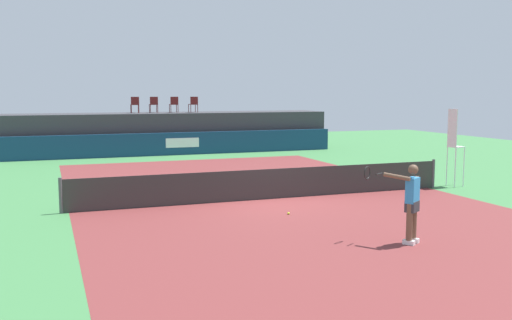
# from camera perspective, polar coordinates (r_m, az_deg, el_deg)

# --- Properties ---
(ground_plane) EXTENTS (48.00, 48.00, 0.00)m
(ground_plane) POSITION_cam_1_polar(r_m,az_deg,el_deg) (20.79, -1.73, -2.47)
(ground_plane) COLOR #3D7A42
(court_inner) EXTENTS (12.00, 22.00, 0.00)m
(court_inner) POSITION_cam_1_polar(r_m,az_deg,el_deg) (18.01, 1.31, -3.90)
(court_inner) COLOR maroon
(court_inner) RESTS_ON ground
(sponsor_wall) EXTENTS (18.00, 0.22, 1.20)m
(sponsor_wall) POSITION_cam_1_polar(r_m,az_deg,el_deg) (30.78, -7.96, 1.61)
(sponsor_wall) COLOR navy
(sponsor_wall) RESTS_ON ground
(spectator_platform) EXTENTS (18.00, 2.80, 2.20)m
(spectator_platform) POSITION_cam_1_polar(r_m,az_deg,el_deg) (32.50, -8.66, 2.75)
(spectator_platform) COLOR #38383D
(spectator_platform) RESTS_ON ground
(spectator_chair_far_left) EXTENTS (0.46, 0.46, 0.89)m
(spectator_chair_far_left) POSITION_cam_1_polar(r_m,az_deg,el_deg) (32.17, -11.99, 5.49)
(spectator_chair_far_left) COLOR #561919
(spectator_chair_far_left) RESTS_ON spectator_platform
(spectator_chair_left) EXTENTS (0.45, 0.45, 0.89)m
(spectator_chair_left) POSITION_cam_1_polar(r_m,az_deg,el_deg) (32.36, -10.17, 5.53)
(spectator_chair_left) COLOR #561919
(spectator_chair_left) RESTS_ON spectator_platform
(spectator_chair_center) EXTENTS (0.44, 0.44, 0.89)m
(spectator_chair_center) POSITION_cam_1_polar(r_m,az_deg,el_deg) (32.44, -8.19, 5.57)
(spectator_chair_center) COLOR #561919
(spectator_chair_center) RESTS_ON spectator_platform
(spectator_chair_right) EXTENTS (0.47, 0.47, 0.89)m
(spectator_chair_right) POSITION_cam_1_polar(r_m,az_deg,el_deg) (32.46, -6.26, 5.60)
(spectator_chair_right) COLOR #561919
(spectator_chair_right) RESTS_ON spectator_platform
(umpire_chair) EXTENTS (0.47, 0.47, 2.76)m
(umpire_chair) POSITION_cam_1_polar(r_m,az_deg,el_deg) (21.38, 19.14, 1.70)
(umpire_chair) COLOR white
(umpire_chair) RESTS_ON ground
(tennis_net) EXTENTS (12.40, 0.02, 0.95)m
(tennis_net) POSITION_cam_1_polar(r_m,az_deg,el_deg) (17.93, 1.32, -2.41)
(tennis_net) COLOR #2D2D2D
(tennis_net) RESTS_ON ground
(net_post_near) EXTENTS (0.10, 0.10, 1.00)m
(net_post_near) POSITION_cam_1_polar(r_m,az_deg,el_deg) (16.71, -18.91, -3.38)
(net_post_near) COLOR #4C4C51
(net_post_near) RESTS_ON ground
(net_post_far) EXTENTS (0.10, 0.10, 1.00)m
(net_post_far) POSITION_cam_1_polar(r_m,az_deg,el_deg) (20.99, 17.26, -1.30)
(net_post_far) COLOR #4C4C51
(net_post_far) RESTS_ON ground
(tennis_player) EXTENTS (1.11, 0.99, 1.77)m
(tennis_player) POSITION_cam_1_polar(r_m,az_deg,el_deg) (13.07, 15.18, -3.96)
(tennis_player) COLOR white
(tennis_player) RESTS_ON court_inner
(tennis_ball) EXTENTS (0.07, 0.07, 0.07)m
(tennis_ball) POSITION_cam_1_polar(r_m,az_deg,el_deg) (15.75, 3.26, -5.33)
(tennis_ball) COLOR #D8EA33
(tennis_ball) RESTS_ON court_inner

